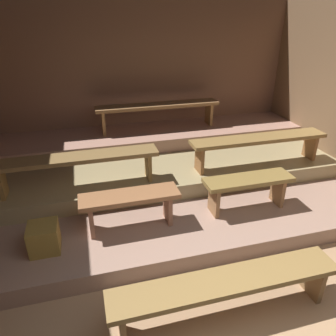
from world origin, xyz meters
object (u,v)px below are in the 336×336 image
bench_lower_left (130,202)px  bench_middle_right (259,142)px  bench_floor_center (226,285)px  bench_middle_left (77,161)px  bench_upper_center (158,108)px  bench_lower_right (248,185)px  wooden_crate_lower (44,238)px

bench_lower_left → bench_middle_right: 2.22m
bench_floor_center → bench_middle_left: bench_middle_left is taller
bench_floor_center → bench_middle_left: size_ratio=1.01×
bench_floor_center → bench_upper_center: (0.22, 3.44, 0.67)m
bench_floor_center → bench_lower_left: bench_lower_left is taller
bench_lower_left → bench_middle_right: size_ratio=0.55×
bench_lower_right → wooden_crate_lower: bearing=-176.1°
bench_floor_center → bench_middle_right: 2.53m
bench_floor_center → bench_lower_right: bench_lower_right is taller
bench_lower_right → bench_upper_center: 2.29m
bench_lower_left → bench_lower_right: 1.52m
bench_middle_left → bench_middle_right: bearing=0.0°
bench_upper_center → wooden_crate_lower: bearing=-128.4°
bench_upper_center → wooden_crate_lower: (-1.83, -2.32, -0.66)m
bench_middle_right → wooden_crate_lower: (-3.03, -0.92, -0.44)m
bench_lower_left → bench_upper_center: 2.36m
bench_floor_center → bench_lower_left: bearing=116.6°
bench_floor_center → bench_upper_center: bearing=86.3°
bench_upper_center → wooden_crate_lower: bench_upper_center is taller
bench_lower_left → bench_upper_center: size_ratio=0.53×
bench_floor_center → wooden_crate_lower: (-1.61, 1.12, 0.01)m
bench_floor_center → bench_middle_right: (1.42, 2.04, 0.44)m
bench_floor_center → wooden_crate_lower: size_ratio=6.83×
wooden_crate_lower → bench_floor_center: bearing=-34.8°
bench_lower_right → bench_middle_left: bearing=160.0°
bench_floor_center → bench_lower_left: size_ratio=1.84×
bench_lower_left → bench_lower_right: (1.52, 0.00, 0.00)m
bench_middle_left → wooden_crate_lower: (-0.41, -0.92, -0.44)m
bench_lower_right → bench_upper_center: (-0.65, 2.15, 0.47)m
bench_floor_center → bench_lower_left: (-0.65, 1.29, 0.20)m
bench_middle_left → bench_upper_center: bench_upper_center is taller
bench_middle_left → wooden_crate_lower: bench_middle_left is taller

